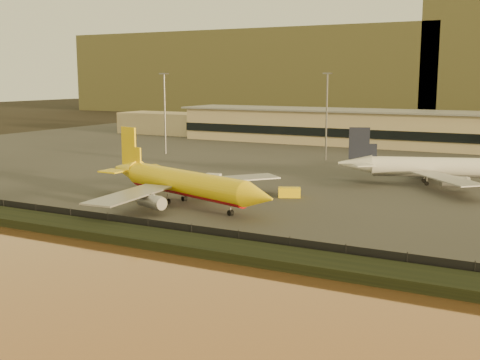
% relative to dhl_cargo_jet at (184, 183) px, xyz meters
% --- Properties ---
extents(ground, '(900.00, 900.00, 0.00)m').
position_rel_dhl_cargo_jet_xyz_m(ground, '(12.61, -7.52, -4.32)').
color(ground, black).
rests_on(ground, ground).
extents(embankment, '(320.00, 7.00, 1.40)m').
position_rel_dhl_cargo_jet_xyz_m(embankment, '(12.61, -24.52, -3.62)').
color(embankment, black).
rests_on(embankment, ground).
extents(tarmac, '(320.00, 220.00, 0.20)m').
position_rel_dhl_cargo_jet_xyz_m(tarmac, '(12.61, 87.48, -4.22)').
color(tarmac, '#2D2D2D').
rests_on(tarmac, ground).
extents(perimeter_fence, '(300.00, 0.05, 2.20)m').
position_rel_dhl_cargo_jet_xyz_m(perimeter_fence, '(12.61, -20.52, -3.02)').
color(perimeter_fence, black).
rests_on(perimeter_fence, tarmac).
extents(terminal_building, '(202.00, 25.00, 12.60)m').
position_rel_dhl_cargo_jet_xyz_m(terminal_building, '(-1.91, 118.03, 1.92)').
color(terminal_building, tan).
rests_on(terminal_building, tarmac).
extents(apron_light_masts, '(152.20, 12.20, 25.40)m').
position_rel_dhl_cargo_jet_xyz_m(apron_light_masts, '(27.61, 67.48, 11.38)').
color(apron_light_masts, slate).
rests_on(apron_light_masts, tarmac).
extents(distant_hills, '(470.00, 160.00, 70.00)m').
position_rel_dhl_cargo_jet_xyz_m(distant_hills, '(-8.13, 332.48, 27.07)').
color(distant_hills, brown).
rests_on(distant_hills, ground).
extents(dhl_cargo_jet, '(45.16, 43.04, 13.80)m').
position_rel_dhl_cargo_jet_xyz_m(dhl_cargo_jet, '(0.00, 0.00, 0.00)').
color(dhl_cargo_jet, yellow).
rests_on(dhl_cargo_jet, tarmac).
extents(white_narrowbody_jet, '(43.15, 40.92, 12.77)m').
position_rel_dhl_cargo_jet_xyz_m(white_narrowbody_jet, '(38.77, 45.46, -0.31)').
color(white_narrowbody_jet, silver).
rests_on(white_narrowbody_jet, tarmac).
extents(gse_vehicle_yellow, '(4.89, 3.65, 2.01)m').
position_rel_dhl_cargo_jet_xyz_m(gse_vehicle_yellow, '(15.07, 15.95, -3.12)').
color(gse_vehicle_yellow, yellow).
rests_on(gse_vehicle_yellow, tarmac).
extents(gse_vehicle_white, '(3.73, 2.09, 1.59)m').
position_rel_dhl_cargo_jet_xyz_m(gse_vehicle_white, '(-8.89, 26.60, -3.33)').
color(gse_vehicle_white, silver).
rests_on(gse_vehicle_white, tarmac).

